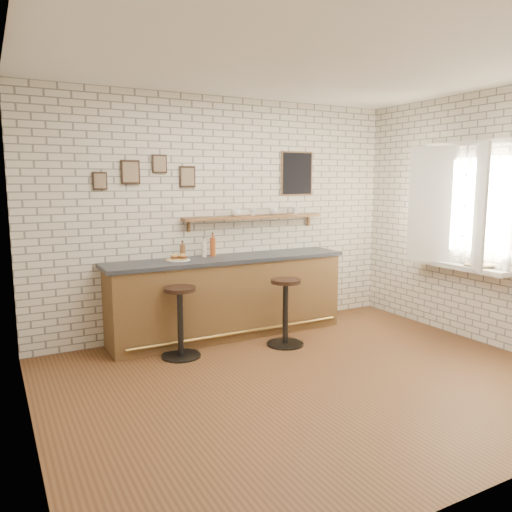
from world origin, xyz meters
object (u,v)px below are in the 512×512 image
object	(u,v)px
bitters_bottle_brown	(183,251)
shelf_cup_a	(236,213)
book_upper	(477,265)
bar_counter	(229,296)
shelf_cup_c	(273,211)
shelf_cup_d	(296,210)
bitters_bottle_white	(204,249)
bitters_bottle_amber	(213,247)
sandwich_plate	(178,260)
book_lower	(474,266)
ciabatta_sandwich	(179,257)
shelf_cup_b	(253,212)
condiment_bottle_yellow	(213,249)
bar_stool_right	(285,310)
bar_stool_left	(180,320)

from	to	relation	value
bitters_bottle_brown	shelf_cup_a	xyz separation A→B (m)	(0.75, 0.04, 0.45)
book_upper	bar_counter	bearing A→B (deg)	160.77
shelf_cup_c	shelf_cup_d	world-z (taller)	shelf_cup_d
bitters_bottle_white	bitters_bottle_amber	xyz separation A→B (m)	(0.12, 0.00, 0.02)
sandwich_plate	shelf_cup_d	bearing A→B (deg)	5.27
bar_counter	book_lower	distance (m)	3.00
shelf_cup_d	book_lower	distance (m)	2.37
ciabatta_sandwich	book_lower	distance (m)	3.53
sandwich_plate	book_upper	size ratio (longest dim) A/B	1.13
book_upper	bitters_bottle_brown	bearing A→B (deg)	163.60
bar_counter	shelf_cup_b	xyz separation A→B (m)	(0.46, 0.20, 1.04)
shelf_cup_b	book_upper	xyz separation A→B (m)	(2.01, -1.89, -0.58)
sandwich_plate	ciabatta_sandwich	xyz separation A→B (m)	(0.01, 0.00, 0.04)
book_lower	shelf_cup_a	bearing A→B (deg)	115.73
shelf_cup_d	book_upper	world-z (taller)	shelf_cup_d
bitters_bottle_brown	condiment_bottle_yellow	bearing A→B (deg)	0.00
sandwich_plate	book_lower	size ratio (longest dim) A/B	1.17
shelf_cup_b	book_lower	distance (m)	2.79
sandwich_plate	shelf_cup_b	world-z (taller)	shelf_cup_b
bar_counter	book_upper	size ratio (longest dim) A/B	12.53
bitters_bottle_amber	condiment_bottle_yellow	bearing A→B (deg)	-0.00
bitters_bottle_white	shelf_cup_b	world-z (taller)	shelf_cup_b
ciabatta_sandwich	book_lower	xyz separation A→B (m)	(3.10, -1.69, -0.11)
shelf_cup_c	bitters_bottle_amber	bearing A→B (deg)	92.77
bitters_bottle_brown	shelf_cup_a	world-z (taller)	shelf_cup_a
bitters_bottle_brown	shelf_cup_b	xyz separation A→B (m)	(1.00, 0.04, 0.44)
ciabatta_sandwich	bar_stool_right	bearing A→B (deg)	-33.36
bitters_bottle_brown	book_upper	bearing A→B (deg)	-31.51
condiment_bottle_yellow	shelf_cup_b	bearing A→B (deg)	4.18
shelf_cup_d	bitters_bottle_brown	bearing A→B (deg)	176.26
bar_counter	shelf_cup_d	xyz separation A→B (m)	(1.12, 0.20, 1.04)
bar_stool_left	shelf_cup_d	bearing A→B (deg)	18.89
bar_counter	bar_stool_left	size ratio (longest dim) A/B	3.89
bitters_bottle_brown	book_lower	distance (m)	3.51
bitters_bottle_brown	bitters_bottle_white	world-z (taller)	bitters_bottle_white
bar_stool_left	sandwich_plate	bearing A→B (deg)	71.39
condiment_bottle_yellow	book_lower	world-z (taller)	condiment_bottle_yellow
shelf_cup_a	shelf_cup_c	size ratio (longest dim) A/B	0.95
ciabatta_sandwich	bar_stool_right	distance (m)	1.42
shelf_cup_d	shelf_cup_a	bearing A→B (deg)	174.77
bitters_bottle_white	condiment_bottle_yellow	distance (m)	0.13
bar_stool_right	shelf_cup_d	bearing A→B (deg)	51.59
condiment_bottle_yellow	bar_stool_left	xyz separation A→B (m)	(-0.68, -0.62, -0.67)
bar_counter	bitters_bottle_brown	xyz separation A→B (m)	(-0.54, 0.16, 0.59)
bar_counter	bitters_bottle_white	world-z (taller)	bitters_bottle_white
shelf_cup_d	sandwich_plate	bearing A→B (deg)	-179.97
bar_stool_left	shelf_cup_a	bearing A→B (deg)	32.99
bitters_bottle_brown	shelf_cup_b	size ratio (longest dim) A/B	2.31
bitters_bottle_white	shelf_cup_d	distance (m)	1.45
shelf_cup_d	book_lower	world-z (taller)	shelf_cup_d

